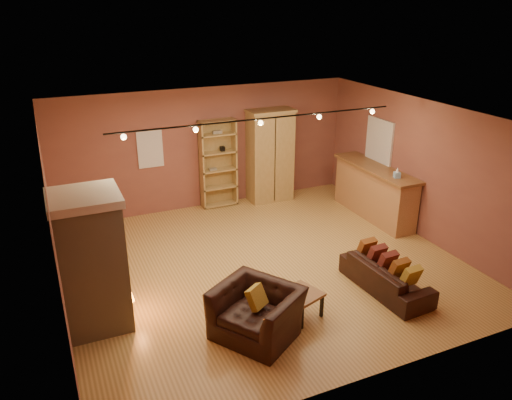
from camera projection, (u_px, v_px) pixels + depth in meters
name	position (u px, v px, depth m)	size (l,w,h in m)	color
floor	(265.00, 265.00, 9.30)	(7.00, 7.00, 0.00)	olive
ceiling	(266.00, 117.00, 8.25)	(7.00, 7.00, 0.00)	#58311C
back_wall	(206.00, 148.00, 11.53)	(7.00, 0.02, 2.80)	brown
left_wall	(53.00, 230.00, 7.46)	(0.02, 6.50, 2.80)	brown
right_wall	(422.00, 170.00, 10.09)	(0.02, 6.50, 2.80)	brown
fireplace	(93.00, 261.00, 7.25)	(1.01, 0.98, 2.12)	tan
back_window	(150.00, 149.00, 10.97)	(0.56, 0.04, 0.86)	silver
bookcase	(217.00, 163.00, 11.65)	(0.85, 0.33, 2.08)	tan
armoire	(270.00, 155.00, 11.96)	(1.10, 0.63, 2.23)	tan
bar_counter	(374.00, 192.00, 11.18)	(0.65, 2.46, 1.18)	tan
tissue_box	(397.00, 174.00, 10.27)	(0.14, 0.14, 0.22)	#82ACD0
right_window	(379.00, 141.00, 11.17)	(0.05, 0.90, 1.00)	silver
loveseat	(386.00, 271.00, 8.38)	(0.60, 1.76, 0.74)	black
armchair	(257.00, 305.00, 7.19)	(1.27, 1.39, 1.02)	black
coffee_table	(301.00, 296.00, 7.68)	(0.70, 0.70, 0.42)	brown
track_rail	(261.00, 121.00, 8.46)	(5.20, 0.09, 0.13)	black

